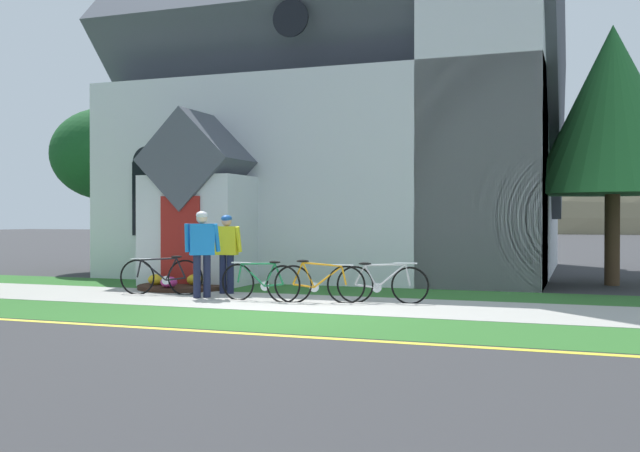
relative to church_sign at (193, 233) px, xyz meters
The scene contains 17 objects.
ground 3.78m from the church_sign, ahead, with size 140.00×140.00×0.00m, color #333335.
sidewalk_slab 3.05m from the church_sign, 47.32° to the right, with size 32.00×2.73×0.01m, color #A8A59E.
grass_verge 5.03m from the church_sign, 67.23° to the right, with size 32.00×2.17×0.01m, color #2D6628.
church_lawn 2.29m from the church_sign, 10.65° to the left, with size 24.00×2.07×0.01m, color #2D6628.
curb_paint_stripe 6.16m from the church_sign, 71.78° to the right, with size 28.00×0.16×0.01m, color yellow.
church_building 7.58m from the church_sign, 70.78° to the left, with size 12.03×12.23×13.18m.
church_sign is the anchor object (origin of this frame).
flower_bed 1.24m from the church_sign, 93.11° to the right, with size 2.04×2.04×0.34m.
bicycle_yellow 3.46m from the church_sign, 37.89° to the right, with size 1.72×0.19×0.81m.
bicycle_blue 5.22m from the church_sign, 17.51° to the right, with size 1.73×0.29×0.79m.
bicycle_red 4.35m from the church_sign, 27.05° to the right, with size 1.70×0.43×0.83m.
bicycle_silver 1.88m from the church_sign, 83.21° to the right, with size 1.76×0.42×0.84m.
cyclist_in_orange_jersey 2.33m from the church_sign, 55.99° to the right, with size 0.60×0.48×1.74m.
cyclist_in_yellow_jersey 1.76m from the church_sign, 36.63° to the right, with size 0.66×0.29×1.67m.
roadside_conifer 10.31m from the church_sign, 22.75° to the left, with size 3.87×3.87×6.19m.
yard_deciduous_tree 6.71m from the church_sign, 143.35° to the left, with size 3.31×3.31×4.90m.
distant_hill 79.38m from the church_sign, 85.55° to the left, with size 86.36×38.27×24.26m, color #847A5B.
Camera 1 is at (4.91, -11.15, 1.61)m, focal length 41.25 mm.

